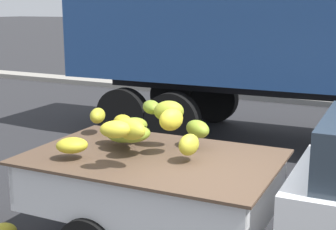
# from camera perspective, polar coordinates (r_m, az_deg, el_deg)

# --- Properties ---
(pickup_truck) EXTENTS (4.74, 1.92, 1.70)m
(pickup_truck) POSITION_cam_1_polar(r_m,az_deg,el_deg) (4.73, 18.27, -9.65)
(pickup_truck) COLOR white
(pickup_truck) RESTS_ON ground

